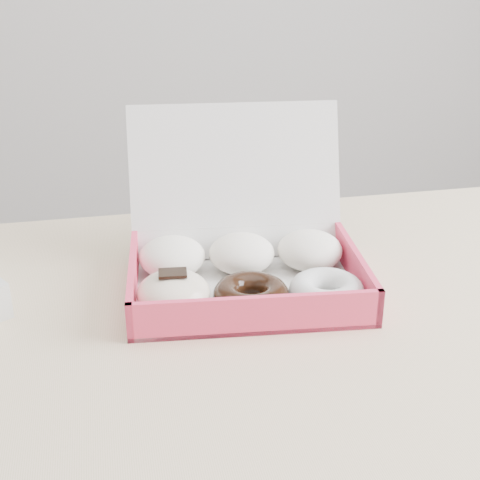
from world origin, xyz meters
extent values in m
cube|color=tan|center=(0.00, 0.00, 0.73)|extent=(1.20, 0.80, 0.04)
cube|color=silver|center=(0.02, 0.11, 0.75)|extent=(0.30, 0.23, 0.01)
cube|color=#E83859|center=(0.01, 0.01, 0.77)|extent=(0.28, 0.04, 0.05)
cube|color=silver|center=(0.03, 0.21, 0.77)|extent=(0.28, 0.04, 0.05)
cube|color=#E83859|center=(-0.11, 0.13, 0.77)|extent=(0.03, 0.20, 0.05)
cube|color=#E83859|center=(0.16, 0.10, 0.77)|extent=(0.03, 0.20, 0.05)
cube|color=silver|center=(0.03, 0.23, 0.85)|extent=(0.29, 0.10, 0.19)
ellipsoid|color=white|center=(-0.06, 0.17, 0.78)|extent=(0.09, 0.09, 0.05)
ellipsoid|color=white|center=(0.03, 0.16, 0.78)|extent=(0.09, 0.09, 0.05)
ellipsoid|color=white|center=(0.11, 0.15, 0.78)|extent=(0.09, 0.09, 0.05)
ellipsoid|color=beige|center=(-0.07, 0.07, 0.78)|extent=(0.09, 0.09, 0.05)
cube|color=black|center=(-0.07, 0.07, 0.80)|extent=(0.03, 0.03, 0.00)
torus|color=black|center=(0.02, 0.06, 0.77)|extent=(0.10, 0.10, 0.03)
torus|color=white|center=(0.10, 0.06, 0.77)|extent=(0.10, 0.10, 0.03)
camera|label=1|loc=(-0.14, -0.59, 1.14)|focal=50.00mm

